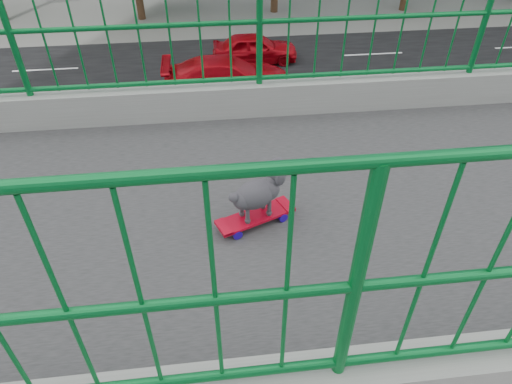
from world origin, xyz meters
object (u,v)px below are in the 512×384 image
object	(u,v)px
skateboard	(256,217)
car_2	(428,105)
car_4	(255,48)
car_3	(228,77)
poodle	(259,191)

from	to	relation	value
skateboard	car_2	distance (m)	16.22
car_2	car_4	bearing A→B (deg)	42.93
car_2	car_3	distance (m)	8.13
skateboard	car_4	distance (m)	20.08
skateboard	poodle	xyz separation A→B (m)	(-0.01, 0.02, 0.22)
car_4	car_3	bearing A→B (deg)	154.60
skateboard	car_2	size ratio (longest dim) A/B	0.11
poodle	skateboard	bearing A→B (deg)	-90.00
skateboard	poodle	size ratio (longest dim) A/B	1.34
poodle	car_4	size ratio (longest dim) A/B	0.10
car_4	poodle	bearing A→B (deg)	173.52
car_2	car_4	size ratio (longest dim) A/B	1.26
car_2	car_4	xyz separation A→B (m)	(-6.40, -5.95, -0.02)
car_4	skateboard	bearing A→B (deg)	173.46
skateboard	car_4	world-z (taller)	skateboard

